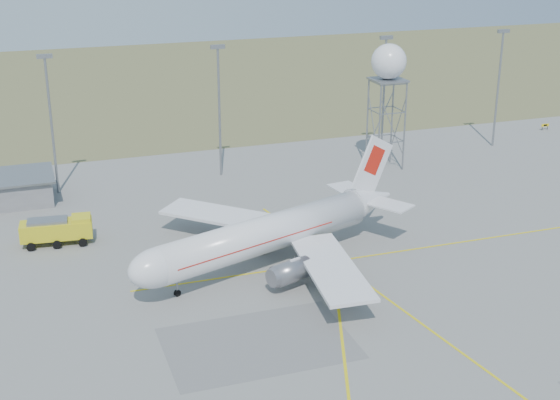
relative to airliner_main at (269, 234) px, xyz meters
name	(u,v)px	position (x,y,z in m)	size (l,w,h in m)	color
ground	(528,388)	(13.51, -31.41, -3.99)	(400.00, 400.00, 0.00)	gray
grass_strip	(182,81)	(13.51, 108.59, -3.98)	(400.00, 120.00, 0.03)	#5A6035
mast_a	(50,113)	(-21.49, 34.59, 8.08)	(2.20, 0.50, 20.50)	gray
mast_b	(219,100)	(3.51, 34.59, 8.08)	(2.20, 0.50, 20.50)	gray
mast_c	(384,87)	(31.51, 34.59, 8.08)	(2.20, 0.50, 20.50)	gray
mast_d	(499,79)	(53.51, 34.59, 8.08)	(2.20, 0.50, 20.50)	gray
taxi_sign_near	(545,125)	(69.11, 40.58, -3.10)	(1.60, 0.17, 1.20)	black
airliner_main	(269,234)	(0.00, 0.00, 0.00)	(37.29, 35.12, 13.03)	silver
radar_tower	(387,99)	(29.67, 29.74, 7.26)	(5.54, 5.54, 20.05)	gray
fire_truck	(59,231)	(-22.78, 14.72, -2.32)	(8.97, 4.24, 3.48)	gold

